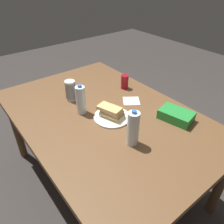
% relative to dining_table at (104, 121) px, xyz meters
% --- Properties ---
extents(ground_plane, '(8.00, 8.00, 0.00)m').
position_rel_dining_table_xyz_m(ground_plane, '(0.00, 0.00, -0.67)').
color(ground_plane, '#383330').
extents(dining_table, '(1.71, 1.14, 0.75)m').
position_rel_dining_table_xyz_m(dining_table, '(0.00, 0.00, 0.00)').
color(dining_table, brown).
rests_on(dining_table, ground_plane).
extents(paper_plate, '(0.27, 0.27, 0.01)m').
position_rel_dining_table_xyz_m(paper_plate, '(-0.08, -0.01, 0.08)').
color(paper_plate, white).
rests_on(paper_plate, dining_table).
extents(sandwich, '(0.20, 0.15, 0.08)m').
position_rel_dining_table_xyz_m(sandwich, '(-0.08, -0.01, 0.13)').
color(sandwich, '#DBB26B').
rests_on(sandwich, paper_plate).
extents(soda_can_red, '(0.07, 0.07, 0.12)m').
position_rel_dining_table_xyz_m(soda_can_red, '(0.21, -0.38, 0.14)').
color(soda_can_red, maroon).
rests_on(soda_can_red, dining_table).
extents(chip_bag, '(0.26, 0.20, 0.07)m').
position_rel_dining_table_xyz_m(chip_bag, '(-0.38, -0.36, 0.11)').
color(chip_bag, '#268C38').
rests_on(chip_bag, dining_table).
extents(water_bottle_tall, '(0.07, 0.07, 0.24)m').
position_rel_dining_table_xyz_m(water_bottle_tall, '(-0.37, 0.05, 0.19)').
color(water_bottle_tall, silver).
rests_on(water_bottle_tall, dining_table).
extents(plastic_cup_stack, '(0.08, 0.08, 0.17)m').
position_rel_dining_table_xyz_m(plastic_cup_stack, '(0.33, 0.09, 0.16)').
color(plastic_cup_stack, silver).
rests_on(plastic_cup_stack, dining_table).
extents(water_bottle_spare, '(0.07, 0.07, 0.23)m').
position_rel_dining_table_xyz_m(water_bottle_spare, '(0.11, 0.12, 0.18)').
color(water_bottle_spare, silver).
rests_on(water_bottle_spare, dining_table).
extents(paper_napkin, '(0.18, 0.18, 0.01)m').
position_rel_dining_table_xyz_m(paper_napkin, '(0.00, -0.28, 0.08)').
color(paper_napkin, white).
rests_on(paper_napkin, dining_table).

